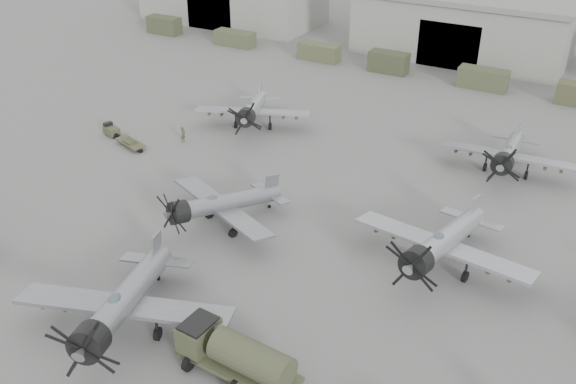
% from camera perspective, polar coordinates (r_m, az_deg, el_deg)
% --- Properties ---
extents(ground, '(220.00, 220.00, 0.00)m').
position_cam_1_polar(ground, '(44.09, -8.15, -9.65)').
color(ground, '#5B5B59').
rests_on(ground, ground).
extents(hangar_center, '(29.00, 14.80, 8.70)m').
position_cam_1_polar(hangar_center, '(93.97, 15.40, 14.25)').
color(hangar_center, gray).
rests_on(hangar_center, ground).
extents(support_truck_0, '(5.28, 2.20, 2.57)m').
position_cam_1_polar(support_truck_0, '(103.59, -10.95, 14.36)').
color(support_truck_0, '#3A3F29').
rests_on(support_truck_0, ground).
extents(support_truck_1, '(6.05, 2.20, 2.11)m').
position_cam_1_polar(support_truck_1, '(96.06, -4.75, 13.45)').
color(support_truck_1, '#434A30').
rests_on(support_truck_1, ground).
extents(support_truck_2, '(5.72, 2.20, 2.26)m').
position_cam_1_polar(support_truck_2, '(89.39, 2.78, 12.32)').
color(support_truck_2, '#484A30').
rests_on(support_truck_2, ground).
extents(support_truck_3, '(5.07, 2.20, 2.64)m').
position_cam_1_polar(support_truck_3, '(85.53, 8.92, 11.33)').
color(support_truck_3, '#373C27').
rests_on(support_truck_3, ground).
extents(support_truck_4, '(5.93, 2.20, 2.46)m').
position_cam_1_polar(support_truck_4, '(82.37, 16.94, 9.61)').
color(support_truck_4, '#41472F').
rests_on(support_truck_4, ground).
extents(aircraft_near_1, '(13.66, 12.30, 5.49)m').
position_cam_1_polar(aircraft_near_1, '(40.81, -14.63, -9.67)').
color(aircraft_near_1, gray).
rests_on(aircraft_near_1, ground).
extents(aircraft_mid_1, '(11.39, 10.31, 4.64)m').
position_cam_1_polar(aircraft_mid_1, '(50.31, -6.21, -1.13)').
color(aircraft_mid_1, gray).
rests_on(aircraft_mid_1, ground).
extents(aircraft_mid_2, '(13.34, 12.01, 5.30)m').
position_cam_1_polar(aircraft_mid_2, '(46.19, 13.45, -4.49)').
color(aircraft_mid_2, '#989CA1').
rests_on(aircraft_mid_2, ground).
extents(aircraft_far_0, '(11.94, 10.80, 4.85)m').
position_cam_1_polar(aircraft_far_0, '(67.31, -3.20, 7.34)').
color(aircraft_far_0, '#A0A3A9').
rests_on(aircraft_far_0, ground).
extents(aircraft_far_1, '(12.14, 10.93, 4.85)m').
position_cam_1_polar(aircraft_far_1, '(61.06, 19.00, 3.26)').
color(aircraft_far_1, gray).
rests_on(aircraft_far_1, ground).
extents(fuel_tanker, '(7.59, 3.06, 2.87)m').
position_cam_1_polar(fuel_tanker, '(37.74, -4.61, -14.15)').
color(fuel_tanker, '#3B3F29').
rests_on(fuel_tanker, ground).
extents(tug_trailer, '(6.49, 3.12, 1.29)m').
position_cam_1_polar(tug_trailer, '(67.70, -14.83, 4.91)').
color(tug_trailer, '#3D3F29').
rests_on(tug_trailer, ground).
extents(ground_crew, '(0.47, 0.65, 1.66)m').
position_cam_1_polar(ground_crew, '(65.69, -9.31, 5.09)').
color(ground_crew, '#3F412A').
rests_on(ground_crew, ground).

